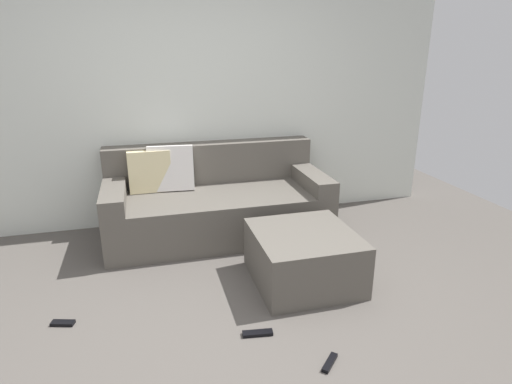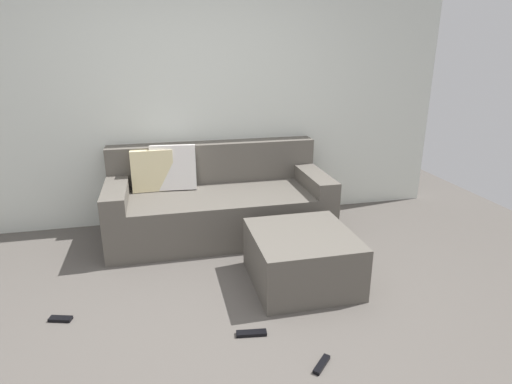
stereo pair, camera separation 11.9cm
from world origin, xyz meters
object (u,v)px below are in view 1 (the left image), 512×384
object	(u,v)px
couch_sectional	(215,202)
remote_near_ottoman	(330,363)
remote_under_side_table	(63,323)
remote_by_storage_bin	(258,333)
ottoman	(304,257)

from	to	relation	value
couch_sectional	remote_near_ottoman	xyz separation A→B (m)	(0.31, -2.03, -0.30)
remote_near_ottoman	remote_under_side_table	world-z (taller)	same
couch_sectional	remote_near_ottoman	size ratio (longest dim) A/B	12.47
remote_by_storage_bin	couch_sectional	bearing A→B (deg)	96.72
remote_near_ottoman	remote_under_side_table	xyz separation A→B (m)	(-1.55, 0.80, 0.00)
remote_near_ottoman	remote_by_storage_bin	size ratio (longest dim) A/B	0.86
remote_under_side_table	ottoman	bearing A→B (deg)	20.48
ottoman	remote_near_ottoman	distance (m)	0.96
couch_sectional	remote_under_side_table	size ratio (longest dim) A/B	13.82
remote_near_ottoman	remote_under_side_table	bearing A→B (deg)	106.98
ottoman	remote_by_storage_bin	distance (m)	0.79
ottoman	remote_by_storage_bin	world-z (taller)	ottoman
couch_sectional	remote_near_ottoman	world-z (taller)	couch_sectional
couch_sectional	remote_under_side_table	world-z (taller)	couch_sectional
ottoman	remote_by_storage_bin	size ratio (longest dim) A/B	4.10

